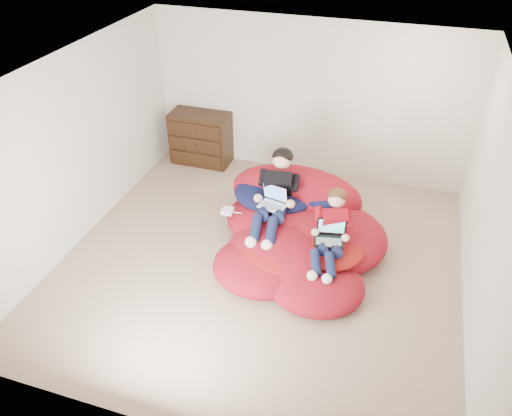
# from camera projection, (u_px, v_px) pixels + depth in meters

# --- Properties ---
(room_shell) EXTENTS (5.10, 5.10, 2.77)m
(room_shell) POSITION_uv_depth(u_px,v_px,m) (261.00, 248.00, 6.39)
(room_shell) COLOR tan
(room_shell) RESTS_ON ground
(dresser) EXTENTS (0.99, 0.55, 0.89)m
(dresser) POSITION_uv_depth(u_px,v_px,m) (201.00, 138.00, 8.46)
(dresser) COLOR black
(dresser) RESTS_ON ground
(beanbag_pile) EXTENTS (2.32, 2.41, 0.90)m
(beanbag_pile) POSITION_uv_depth(u_px,v_px,m) (297.00, 231.00, 6.64)
(beanbag_pile) COLOR #A51220
(beanbag_pile) RESTS_ON ground
(cream_pillow) EXTENTS (0.44, 0.28, 0.28)m
(cream_pillow) POSITION_uv_depth(u_px,v_px,m) (281.00, 172.00, 7.18)
(cream_pillow) COLOR beige
(cream_pillow) RESTS_ON beanbag_pile
(older_boy) EXTENTS (0.43, 1.27, 0.86)m
(older_boy) POSITION_uv_depth(u_px,v_px,m) (276.00, 191.00, 6.56)
(older_boy) COLOR black
(older_boy) RESTS_ON beanbag_pile
(younger_boy) EXTENTS (0.42, 1.04, 0.74)m
(younger_boy) POSITION_uv_depth(u_px,v_px,m) (331.00, 228.00, 6.06)
(younger_boy) COLOR maroon
(younger_boy) RESTS_ON beanbag_pile
(laptop_white) EXTENTS (0.38, 0.35, 0.25)m
(laptop_white) POSITION_uv_depth(u_px,v_px,m) (273.00, 200.00, 6.53)
(laptop_white) COLOR white
(laptop_white) RESTS_ON older_boy
(laptop_black) EXTENTS (0.40, 0.35, 0.26)m
(laptop_black) POSITION_uv_depth(u_px,v_px,m) (330.00, 235.00, 6.05)
(laptop_black) COLOR black
(laptop_black) RESTS_ON younger_boy
(power_adapter) EXTENTS (0.15, 0.15, 0.06)m
(power_adapter) POSITION_uv_depth(u_px,v_px,m) (228.00, 211.00, 6.73)
(power_adapter) COLOR white
(power_adapter) RESTS_ON beanbag_pile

